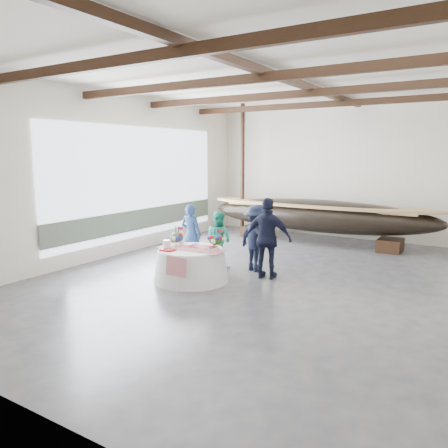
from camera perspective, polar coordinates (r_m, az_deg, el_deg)
The scene contains 14 objects.
floor at distance 9.92m, azimuth 7.19°, elevation -7.47°, with size 10.00×12.00×0.01m, color #3D3D42.
wall_back at distance 15.19m, azimuth 16.93°, elevation 6.59°, with size 10.00×0.02×4.50m, color silver.
wall_front at distance 4.78m, azimuth -23.86°, elevation 1.41°, with size 10.00×0.02×4.50m, color silver.
wall_left at distance 12.45m, azimuth -14.11°, elevation 6.23°, with size 0.02×12.00×4.50m, color silver.
ceiling at distance 9.66m, azimuth 7.75°, elevation 19.05°, with size 10.00×12.00×0.01m, color white.
pavilion_structure at distance 10.30m, azimuth 9.54°, elevation 15.59°, with size 9.80×11.76×4.50m.
open_bay at distance 13.16m, azimuth -10.76°, elevation 4.64°, with size 0.03×7.00×3.20m.
longboat_display at distance 14.12m, azimuth 12.10°, elevation 1.09°, with size 7.47×1.49×1.40m.
banquet_table at distance 9.87m, azimuth -4.31°, elevation -5.32°, with size 1.69×1.69×0.73m.
tabletop_items at distance 9.87m, azimuth -3.98°, elevation -2.26°, with size 1.58×0.99×0.40m.
guest_woman_blue at distance 11.26m, azimuth -4.33°, elevation -1.33°, with size 0.57×0.37×1.56m, color navy.
guest_woman_teal at distance 10.88m, azimuth -0.71°, elevation -2.02°, with size 0.70×0.54×1.43m, color #20A681.
guest_man_left at distance 10.60m, azimuth 4.20°, elevation -1.87°, with size 1.04×0.60×1.61m, color black.
guest_man_right at distance 9.95m, azimuth 5.75°, elevation -1.90°, with size 1.09×0.45×1.86m, color black.
Camera 1 is at (3.92, -8.66, 2.83)m, focal length 35.00 mm.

